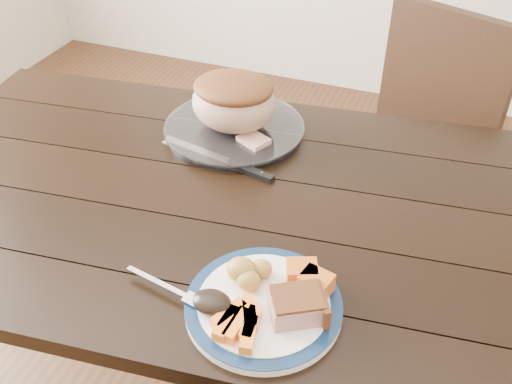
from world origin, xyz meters
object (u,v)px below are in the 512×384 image
(dining_table, at_px, (227,227))
(roast_joint, at_px, (234,103))
(serving_platter, at_px, (234,130))
(fork, at_px, (172,290))
(carving_knife, at_px, (237,167))
(pork_slice, at_px, (297,306))
(dinner_plate, at_px, (263,306))
(chair_far, at_px, (415,143))

(dining_table, distance_m, roast_joint, 0.32)
(serving_platter, bearing_deg, fork, -78.57)
(fork, bearing_deg, dining_table, 105.39)
(dining_table, relative_size, carving_knife, 5.32)
(dining_table, xyz_separation_m, pork_slice, (0.25, -0.27, 0.13))
(carving_knife, bearing_deg, pork_slice, -43.53)
(dinner_plate, bearing_deg, fork, -168.31)
(pork_slice, distance_m, carving_knife, 0.47)
(serving_platter, height_order, carving_knife, serving_platter)
(serving_platter, bearing_deg, carving_knife, -65.22)
(dinner_plate, height_order, fork, fork)
(pork_slice, bearing_deg, fork, -172.77)
(serving_platter, bearing_deg, dinner_plate, -62.11)
(serving_platter, xyz_separation_m, pork_slice, (0.34, -0.53, 0.03))
(fork, relative_size, carving_knife, 0.56)
(dinner_plate, distance_m, pork_slice, 0.07)
(roast_joint, height_order, carving_knife, roast_joint)
(fork, distance_m, carving_knife, 0.41)
(fork, xyz_separation_m, roast_joint, (-0.11, 0.55, 0.07))
(pork_slice, relative_size, fork, 0.50)
(dinner_plate, xyz_separation_m, pork_slice, (0.06, -0.01, 0.03))
(pork_slice, relative_size, carving_knife, 0.28)
(serving_platter, relative_size, carving_knife, 1.10)
(carving_knife, bearing_deg, dinner_plate, -49.90)
(chair_far, distance_m, carving_knife, 0.76)
(chair_far, xyz_separation_m, fork, (-0.32, -1.03, 0.25))
(dining_table, relative_size, chair_far, 1.82)
(serving_platter, distance_m, carving_knife, 0.16)
(dining_table, bearing_deg, serving_platter, 108.65)
(dining_table, relative_size, pork_slice, 18.88)
(roast_joint, bearing_deg, carving_knife, -65.22)
(carving_knife, bearing_deg, roast_joint, 125.83)
(roast_joint, bearing_deg, chair_far, 48.33)
(dinner_plate, height_order, serving_platter, serving_platter)
(chair_far, height_order, carving_knife, chair_far)
(roast_joint, bearing_deg, fork, -78.57)
(serving_platter, bearing_deg, chair_far, 48.33)
(chair_far, distance_m, dinner_plate, 1.04)
(fork, bearing_deg, carving_knife, 106.54)
(dining_table, relative_size, fork, 9.52)
(serving_platter, distance_m, fork, 0.57)
(dinner_plate, xyz_separation_m, fork, (-0.16, -0.03, 0.01))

